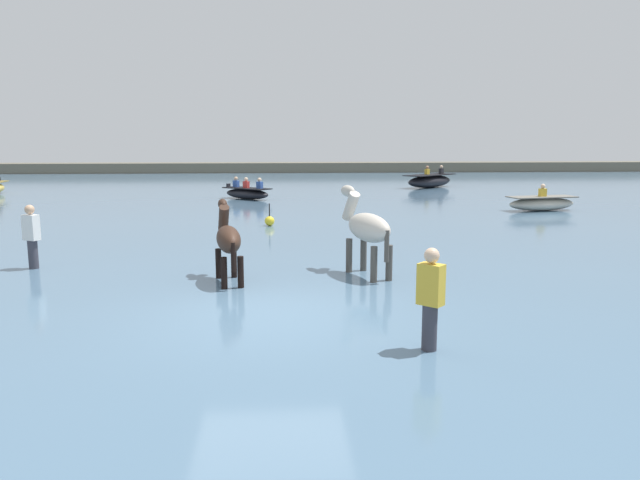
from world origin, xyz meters
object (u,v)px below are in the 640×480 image
horse_lead_pinto (367,230)px  boat_mid_channel (247,193)px  horse_trailing_dark_bay (228,241)px  boat_near_port (542,203)px  person_spectator_far (32,241)px  boat_mid_outer (430,181)px  person_wading_close (430,306)px  channel_buoy (270,221)px

horse_lead_pinto → boat_mid_channel: size_ratio=0.84×
horse_lead_pinto → horse_trailing_dark_bay: 2.76m
horse_lead_pinto → boat_near_port: horse_lead_pinto is taller
boat_near_port → person_spectator_far: 17.91m
horse_trailing_dark_bay → person_spectator_far: horse_trailing_dark_bay is taller
person_spectator_far → boat_mid_outer: bearing=56.2°
boat_mid_channel → boat_mid_outer: size_ratio=0.68×
person_spectator_far → person_wading_close: bearing=-37.7°
boat_near_port → person_wading_close: (-8.10, -14.89, 0.32)m
horse_lead_pinto → person_wading_close: bearing=-87.5°
person_spectator_far → channel_buoy: bearing=50.7°
person_wading_close → horse_lead_pinto: bearing=92.5°
boat_mid_outer → person_wading_close: (-6.54, -26.02, 0.23)m
boat_mid_channel → horse_lead_pinto: bearing=-78.6°
horse_lead_pinto → boat_mid_outer: horse_lead_pinto is taller
boat_mid_outer → channel_buoy: 16.94m
boat_near_port → person_wading_close: size_ratio=1.74×
horse_lead_pinto → channel_buoy: size_ratio=2.86×
horse_trailing_dark_bay → person_spectator_far: bearing=160.3°
horse_trailing_dark_bay → person_wading_close: 4.96m
boat_mid_channel → boat_near_port: (11.47, -5.27, -0.00)m
boat_near_port → channel_buoy: boat_near_port is taller
horse_lead_pinto → person_spectator_far: size_ratio=1.25×
boat_mid_outer → person_spectator_far: (-13.71, -20.49, 0.23)m
person_spectator_far → boat_mid_channel: bearing=75.5°
horse_lead_pinto → person_spectator_far: horse_lead_pinto is taller
boat_mid_channel → person_wading_close: 20.44m
horse_trailing_dark_bay → boat_mid_outer: horse_trailing_dark_bay is taller
boat_mid_outer → channel_buoy: boat_mid_outer is taller
horse_lead_pinto → boat_mid_channel: (-3.18, 15.77, -0.66)m
horse_lead_pinto → boat_near_port: bearing=51.7°
channel_buoy → boat_near_port: bearing=18.0°
boat_near_port → channel_buoy: size_ratio=4.00×
boat_mid_channel → boat_near_port: bearing=-24.7°
horse_trailing_dark_bay → boat_mid_outer: bearing=66.7°
channel_buoy → boat_mid_channel: bearing=97.5°
boat_near_port → boat_mid_outer: (-1.55, 11.13, 0.09)m
horse_trailing_dark_bay → person_spectator_far: 4.52m
boat_mid_outer → person_wading_close: 26.83m
boat_mid_outer → person_spectator_far: bearing=-123.8°
channel_buoy → horse_trailing_dark_bay: bearing=-95.2°
boat_mid_channel → horse_trailing_dark_bay: bearing=-88.4°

